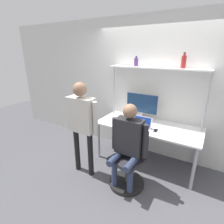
% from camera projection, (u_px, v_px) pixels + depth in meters
% --- Properties ---
extents(ground_plane, '(12.00, 12.00, 0.00)m').
position_uv_depth(ground_plane, '(137.00, 173.00, 3.12)').
color(ground_plane, '#4C4C51').
extents(wall_back, '(8.00, 0.06, 2.70)m').
position_uv_depth(wall_back, '(157.00, 90.00, 3.35)').
color(wall_back, silver).
rests_on(wall_back, ground_plane).
extents(desk, '(1.87, 0.79, 0.77)m').
position_uv_depth(desk, '(148.00, 129.00, 3.22)').
color(desk, white).
rests_on(desk, ground_plane).
extents(shelf_unit, '(1.78, 0.27, 1.79)m').
position_uv_depth(shelf_unit, '(155.00, 82.00, 3.15)').
color(shelf_unit, white).
rests_on(shelf_unit, ground_plane).
extents(monitor, '(0.64, 0.21, 0.52)m').
position_uv_depth(monitor, '(142.00, 105.00, 3.41)').
color(monitor, '#B7B7BC').
rests_on(monitor, desk).
extents(laptop, '(0.35, 0.21, 0.20)m').
position_uv_depth(laptop, '(141.00, 125.00, 3.08)').
color(laptop, '#BCBCC1').
rests_on(laptop, desk).
extents(cell_phone, '(0.07, 0.15, 0.01)m').
position_uv_depth(cell_phone, '(156.00, 131.00, 2.97)').
color(cell_phone, silver).
rests_on(cell_phone, desk).
extents(office_chair, '(0.57, 0.57, 0.94)m').
position_uv_depth(office_chair, '(129.00, 168.00, 2.79)').
color(office_chair, black).
rests_on(office_chair, ground_plane).
extents(person_seated, '(0.58, 0.46, 1.36)m').
position_uv_depth(person_seated, '(128.00, 140.00, 2.58)').
color(person_seated, '#2D3856').
rests_on(person_seated, ground_plane).
extents(person_standing, '(0.63, 0.22, 1.62)m').
position_uv_depth(person_standing, '(82.00, 118.00, 2.82)').
color(person_standing, black).
rests_on(person_standing, ground_plane).
extents(bottle_purple, '(0.08, 0.08, 0.18)m').
position_uv_depth(bottle_purple, '(136.00, 62.00, 3.23)').
color(bottle_purple, '#593372').
rests_on(bottle_purple, shelf_unit).
extents(bottle_red, '(0.08, 0.08, 0.25)m').
position_uv_depth(bottle_red, '(184.00, 62.00, 2.82)').
color(bottle_red, maroon).
rests_on(bottle_red, shelf_unit).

